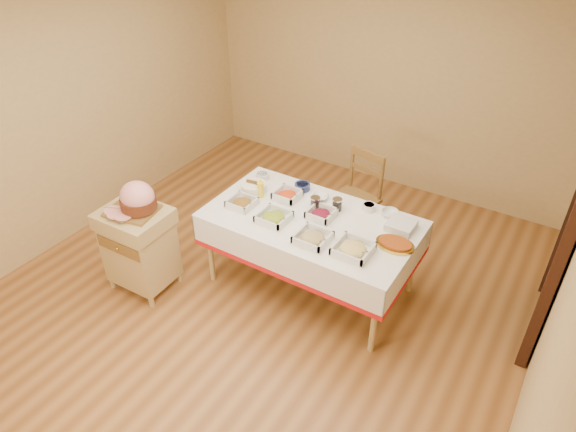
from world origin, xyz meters
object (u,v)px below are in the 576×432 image
object	(u,v)px
butcher_cart	(139,245)
dining_chair	(356,197)
ham_on_board	(137,200)
preserve_jar_right	(337,205)
preserve_jar_left	(315,203)
mustard_bottle	(261,189)
plate_stack	(401,226)
brass_platter	(395,244)
dining_table	(311,233)
bread_basket	(254,187)

from	to	relation	value
butcher_cart	dining_chair	world-z (taller)	dining_chair
ham_on_board	preserve_jar_right	bearing A→B (deg)	36.02
preserve_jar_left	mustard_bottle	bearing A→B (deg)	-169.01
mustard_bottle	plate_stack	size ratio (longest dim) A/B	0.83
plate_stack	brass_platter	world-z (taller)	plate_stack
mustard_bottle	preserve_jar_left	bearing A→B (deg)	10.99
brass_platter	preserve_jar_left	bearing A→B (deg)	170.14
dining_chair	plate_stack	xyz separation A→B (m)	(0.70, -0.63, 0.30)
preserve_jar_right	preserve_jar_left	bearing A→B (deg)	-156.52
dining_table	bread_basket	size ratio (longest dim) A/B	7.58
butcher_cart	ham_on_board	distance (m)	0.48
ham_on_board	preserve_jar_left	size ratio (longest dim) A/B	3.87
bread_basket	brass_platter	distance (m)	1.43
butcher_cart	dining_chair	distance (m)	2.15
dining_chair	preserve_jar_right	xyz separation A→B (m)	(0.11, -0.66, 0.31)
preserve_jar_right	mustard_bottle	xyz separation A→B (m)	(-0.69, -0.18, 0.03)
dining_table	ham_on_board	distance (m)	1.52
preserve_jar_right	bread_basket	bearing A→B (deg)	-169.98
dining_chair	mustard_bottle	bearing A→B (deg)	-124.67
mustard_bottle	dining_table	bearing A→B (deg)	-5.65
dining_table	ham_on_board	size ratio (longest dim) A/B	4.22
butcher_cart	plate_stack	world-z (taller)	plate_stack
butcher_cart	bread_basket	size ratio (longest dim) A/B	3.41
dining_chair	preserve_jar_right	distance (m)	0.74
dining_table	plate_stack	xyz separation A→B (m)	(0.71, 0.26, 0.20)
dining_table	preserve_jar_left	size ratio (longest dim) A/B	16.34
ham_on_board	bread_basket	xyz separation A→B (m)	(0.59, 0.87, -0.13)
ham_on_board	bread_basket	size ratio (longest dim) A/B	1.80
dining_chair	brass_platter	bearing A→B (deg)	-49.53
preserve_jar_right	mustard_bottle	distance (m)	0.72
butcher_cart	ham_on_board	xyz separation A→B (m)	(0.04, 0.03, 0.47)
brass_platter	preserve_jar_right	bearing A→B (deg)	161.02
ham_on_board	preserve_jar_left	xyz separation A→B (m)	(1.21, 0.93, -0.13)
dining_chair	dining_table	bearing A→B (deg)	-90.64
brass_platter	ham_on_board	bearing A→B (deg)	-158.66
preserve_jar_left	preserve_jar_right	distance (m)	0.19
preserve_jar_right	plate_stack	xyz separation A→B (m)	(0.58, 0.03, -0.02)
butcher_cart	dining_chair	xyz separation A→B (m)	(1.31, 1.70, 0.03)
dining_chair	ham_on_board	xyz separation A→B (m)	(-1.27, -1.67, 0.44)
ham_on_board	plate_stack	world-z (taller)	ham_on_board
preserve_jar_right	bread_basket	distance (m)	0.81
dining_chair	plate_stack	distance (m)	0.99
ham_on_board	preserve_jar_right	size ratio (longest dim) A/B	3.81
brass_platter	plate_stack	bearing A→B (deg)	101.42
bread_basket	plate_stack	bearing A→B (deg)	6.98
dining_chair	bread_basket	bearing A→B (deg)	-130.41
dining_table	preserve_jar_right	bearing A→B (deg)	61.98
dining_chair	preserve_jar_left	world-z (taller)	dining_chair
brass_platter	butcher_cart	bearing A→B (deg)	-158.25
dining_table	dining_chair	world-z (taller)	dining_chair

